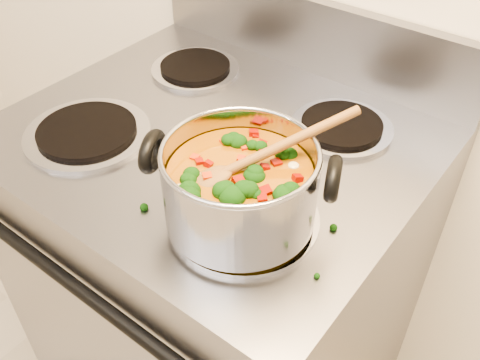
% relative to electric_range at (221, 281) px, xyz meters
% --- Properties ---
extents(electric_range, '(0.79, 0.71, 1.08)m').
position_rel_electric_range_xyz_m(electric_range, '(0.00, 0.00, 0.00)').
color(electric_range, gray).
rests_on(electric_range, ground).
extents(stockpot, '(0.29, 0.23, 0.14)m').
position_rel_electric_range_xyz_m(stockpot, '(0.19, -0.17, 0.53)').
color(stockpot, '#9C9CA4').
rests_on(stockpot, electric_range).
extents(wooden_spoon, '(0.16, 0.24, 0.09)m').
position_rel_electric_range_xyz_m(wooden_spoon, '(0.19, -0.15, 0.57)').
color(wooden_spoon, brown).
rests_on(wooden_spoon, stockpot).
extents(cooktop_crumbs, '(0.29, 0.16, 0.01)m').
position_rel_electric_range_xyz_m(cooktop_crumbs, '(0.32, -0.17, 0.46)').
color(cooktop_crumbs, black).
rests_on(cooktop_crumbs, electric_range).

